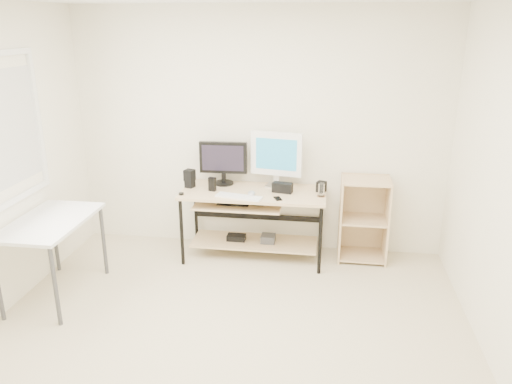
{
  "coord_description": "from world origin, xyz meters",
  "views": [
    {
      "loc": [
        0.74,
        -3.2,
        2.41
      ],
      "look_at": [
        0.08,
        1.3,
        0.86
      ],
      "focal_mm": 35.0,
      "sensor_mm": 36.0,
      "label": 1
    }
  ],
  "objects_px": {
    "white_imac": "(276,155)",
    "audio_controller": "(212,184)",
    "black_monitor": "(223,160)",
    "shelf_unit": "(363,218)",
    "desk": "(251,210)",
    "side_table": "(51,228)"
  },
  "relations": [
    {
      "from": "side_table",
      "to": "black_monitor",
      "type": "distance_m",
      "value": 1.85
    },
    {
      "from": "side_table",
      "to": "black_monitor",
      "type": "bearing_deg",
      "value": 43.39
    },
    {
      "from": "black_monitor",
      "to": "audio_controller",
      "type": "xyz_separation_m",
      "value": [
        -0.07,
        -0.24,
        -0.2
      ]
    },
    {
      "from": "side_table",
      "to": "shelf_unit",
      "type": "xyz_separation_m",
      "value": [
        2.83,
        1.22,
        -0.22
      ]
    },
    {
      "from": "desk",
      "to": "black_monitor",
      "type": "xyz_separation_m",
      "value": [
        -0.33,
        0.19,
        0.48
      ]
    },
    {
      "from": "audio_controller",
      "to": "shelf_unit",
      "type": "bearing_deg",
      "value": 24.04
    },
    {
      "from": "desk",
      "to": "side_table",
      "type": "distance_m",
      "value": 1.97
    },
    {
      "from": "white_imac",
      "to": "shelf_unit",
      "type": "bearing_deg",
      "value": 7.44
    },
    {
      "from": "shelf_unit",
      "to": "black_monitor",
      "type": "height_order",
      "value": "black_monitor"
    },
    {
      "from": "white_imac",
      "to": "audio_controller",
      "type": "bearing_deg",
      "value": -149.09
    },
    {
      "from": "audio_controller",
      "to": "black_monitor",
      "type": "bearing_deg",
      "value": 90.4
    },
    {
      "from": "desk",
      "to": "shelf_unit",
      "type": "relative_size",
      "value": 1.67
    },
    {
      "from": "shelf_unit",
      "to": "audio_controller",
      "type": "distance_m",
      "value": 1.63
    },
    {
      "from": "black_monitor",
      "to": "audio_controller",
      "type": "bearing_deg",
      "value": -108.19
    },
    {
      "from": "shelf_unit",
      "to": "white_imac",
      "type": "bearing_deg",
      "value": 177.89
    },
    {
      "from": "side_table",
      "to": "desk",
      "type": "bearing_deg",
      "value": 32.65
    },
    {
      "from": "desk",
      "to": "shelf_unit",
      "type": "distance_m",
      "value": 1.19
    },
    {
      "from": "shelf_unit",
      "to": "desk",
      "type": "bearing_deg",
      "value": -172.23
    },
    {
      "from": "audio_controller",
      "to": "white_imac",
      "type": "bearing_deg",
      "value": 37.62
    },
    {
      "from": "desk",
      "to": "white_imac",
      "type": "distance_m",
      "value": 0.63
    },
    {
      "from": "desk",
      "to": "audio_controller",
      "type": "height_order",
      "value": "audio_controller"
    },
    {
      "from": "black_monitor",
      "to": "white_imac",
      "type": "distance_m",
      "value": 0.57
    }
  ]
}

